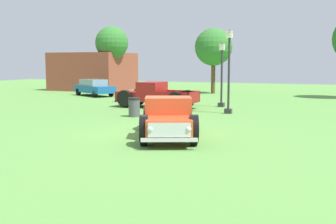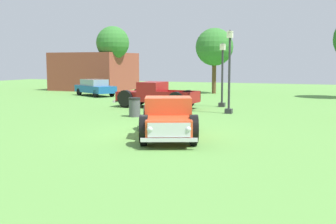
# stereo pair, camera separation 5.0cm
# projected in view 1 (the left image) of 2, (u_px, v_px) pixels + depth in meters

# --- Properties ---
(ground_plane) EXTENTS (80.00, 80.00, 0.00)m
(ground_plane) POSITION_uv_depth(u_px,v_px,m) (159.00, 134.00, 15.75)
(ground_plane) COLOR #5B9342
(pickup_truck_foreground) EXTENTS (3.42, 5.08, 1.47)m
(pickup_truck_foreground) POSITION_uv_depth(u_px,v_px,m) (168.00, 119.00, 14.68)
(pickup_truck_foreground) COLOR #D14723
(pickup_truck_foreground) RESTS_ON ground_plane
(pickup_truck_behind_left) EXTENTS (5.11, 2.24, 1.53)m
(pickup_truck_behind_left) POSITION_uv_depth(u_px,v_px,m) (151.00, 95.00, 24.85)
(pickup_truck_behind_left) COLOR maroon
(pickup_truck_behind_left) RESTS_ON ground_plane
(sedan_distant_b) EXTENTS (4.28, 3.35, 1.33)m
(sedan_distant_b) POSITION_uv_depth(u_px,v_px,m) (94.00, 87.00, 33.41)
(sedan_distant_b) COLOR #195699
(sedan_distant_b) RESTS_ON ground_plane
(lamp_post_near) EXTENTS (0.36, 0.36, 4.36)m
(lamp_post_near) POSITION_uv_depth(u_px,v_px,m) (229.00, 70.00, 21.70)
(lamp_post_near) COLOR #2D2D33
(lamp_post_near) RESTS_ON ground_plane
(lamp_post_far) EXTENTS (0.36, 0.36, 3.84)m
(lamp_post_far) POSITION_uv_depth(u_px,v_px,m) (222.00, 73.00, 25.03)
(lamp_post_far) COLOR #2D2D33
(lamp_post_far) RESTS_ON ground_plane
(trash_can) EXTENTS (0.59, 0.59, 0.95)m
(trash_can) POSITION_uv_depth(u_px,v_px,m) (134.00, 107.00, 20.60)
(trash_can) COLOR #4C4C51
(trash_can) RESTS_ON ground_plane
(oak_tree_east) EXTENTS (3.04, 3.04, 6.00)m
(oak_tree_east) POSITION_uv_depth(u_px,v_px,m) (112.00, 43.00, 38.42)
(oak_tree_east) COLOR brown
(oak_tree_east) RESTS_ON ground_plane
(oak_tree_west) EXTENTS (3.22, 3.22, 5.61)m
(oak_tree_west) POSITION_uv_depth(u_px,v_px,m) (214.00, 47.00, 35.67)
(oak_tree_west) COLOR brown
(oak_tree_west) RESTS_ON ground_plane
(brick_pavilion) EXTENTS (6.83, 5.98, 3.60)m
(brick_pavilion) POSITION_uv_depth(u_px,v_px,m) (94.00, 71.00, 40.96)
(brick_pavilion) COLOR brown
(brick_pavilion) RESTS_ON ground_plane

